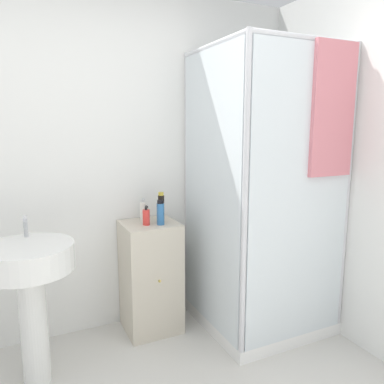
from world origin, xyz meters
TOP-DOWN VIEW (x-y plane):
  - wall_back at (0.00, 1.70)m, footprint 6.40×0.06m
  - shower_enclosure at (1.18, 1.14)m, footprint 0.88×0.91m
  - vanity_cabinet at (0.43, 1.48)m, footprint 0.40×0.39m
  - sink at (-0.40, 1.19)m, footprint 0.51×0.51m
  - soap_dispenser at (0.39, 1.44)m, footprint 0.05×0.05m
  - shampoo_bottle_tall_black at (0.51, 1.46)m, footprint 0.04×0.04m
  - shampoo_bottle_blue at (0.49, 1.40)m, footprint 0.05×0.05m
  - lotion_bottle_white at (0.42, 1.58)m, footprint 0.05×0.05m

SIDE VIEW (x-z plane):
  - vanity_cabinet at x=0.43m, z-range 0.00..0.83m
  - shower_enclosure at x=1.18m, z-range -0.44..1.63m
  - sink at x=-0.40m, z-range 0.16..1.15m
  - soap_dispenser at x=0.39m, z-range 0.82..0.96m
  - lotion_bottle_white at x=0.42m, z-range 0.82..0.98m
  - shampoo_bottle_blue at x=0.49m, z-range 0.83..1.01m
  - shampoo_bottle_tall_black at x=0.51m, z-range 0.83..1.05m
  - wall_back at x=0.00m, z-range 0.00..2.50m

